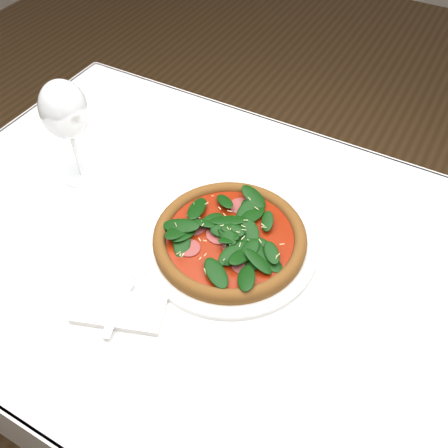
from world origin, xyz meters
The scene contains 7 objects.
ground centered at (0.00, 0.00, 0.00)m, with size 6.00×6.00×0.00m, color brown.
dining_table centered at (0.00, 0.00, 0.65)m, with size 1.21×0.81×0.75m.
plate centered at (0.02, 0.02, 0.76)m, with size 0.32×0.32×0.01m.
pizza centered at (0.02, 0.02, 0.78)m, with size 0.34×0.34×0.04m.
wine_glass centered at (-0.34, 0.04, 0.90)m, with size 0.09×0.09×0.22m.
napkin centered at (-0.07, -0.19, 0.76)m, with size 0.15×0.07×0.01m, color white.
fork centered at (-0.08, -0.17, 0.76)m, with size 0.06×0.14×0.00m.
Camera 1 is at (0.29, -0.49, 1.44)m, focal length 40.00 mm.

